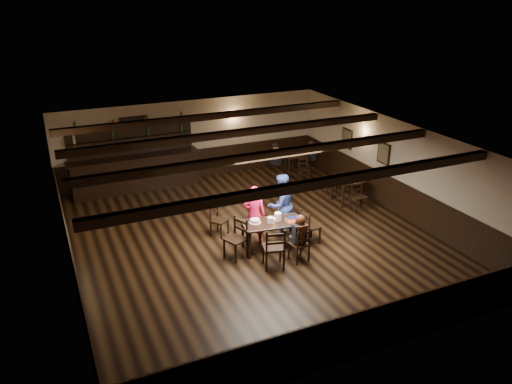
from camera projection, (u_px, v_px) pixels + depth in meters
name	position (u px, v px, depth m)	size (l,w,h in m)	color
ground	(252.00, 238.00, 13.15)	(10.00, 10.00, 0.00)	black
room_shell	(252.00, 175.00, 12.52)	(9.02, 10.02, 2.71)	#BEB29D
dining_table	(272.00, 225.00, 12.35)	(1.57, 0.93, 0.75)	black
chair_near_left	(274.00, 246.00, 11.49)	(0.58, 0.57, 1.03)	black
chair_near_right	(301.00, 243.00, 11.82)	(0.46, 0.44, 0.88)	black
chair_end_left	(238.00, 235.00, 12.03)	(0.60, 0.61, 1.01)	black
chair_end_right	(308.00, 224.00, 12.68)	(0.44, 0.46, 0.92)	black
chair_far_pushed	(217.00, 217.00, 13.15)	(0.55, 0.55, 0.86)	black
woman_pink	(254.00, 215.00, 12.61)	(0.57, 0.38, 1.57)	#FF1B78
man_blue	(281.00, 205.00, 13.06)	(0.82, 0.64, 1.68)	navy
seated_person	(300.00, 231.00, 11.75)	(0.32, 0.48, 0.78)	black
cake	(255.00, 221.00, 12.27)	(0.30, 0.30, 0.09)	white
plate_stack_a	(270.00, 220.00, 12.26)	(0.15, 0.15, 0.14)	white
plate_stack_b	(278.00, 217.00, 12.36)	(0.18, 0.18, 0.21)	white
tea_light	(274.00, 219.00, 12.42)	(0.05, 0.05, 0.06)	#A5A8AD
salt_shaker	(286.00, 220.00, 12.32)	(0.03, 0.03, 0.08)	silver
pepper_shaker	(287.00, 220.00, 12.36)	(0.03, 0.03, 0.08)	#A5A8AD
drink_glass	(280.00, 217.00, 12.49)	(0.06, 0.06, 0.10)	silver
menu_red	(293.00, 221.00, 12.37)	(0.33, 0.23, 0.00)	#9B2D10
menu_blue	(294.00, 217.00, 12.56)	(0.30, 0.21, 0.00)	#0E1247
bar_counter	(135.00, 168.00, 16.07)	(4.18, 0.70, 2.20)	black
back_table_a	(347.00, 182.00, 15.10)	(0.82, 0.82, 0.75)	black
back_table_b	(296.00, 157.00, 17.36)	(0.91, 0.91, 0.75)	black
bg_patron_left	(276.00, 154.00, 17.09)	(0.33, 0.42, 0.76)	black
bg_patron_right	(311.00, 150.00, 17.53)	(0.30, 0.39, 0.72)	black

